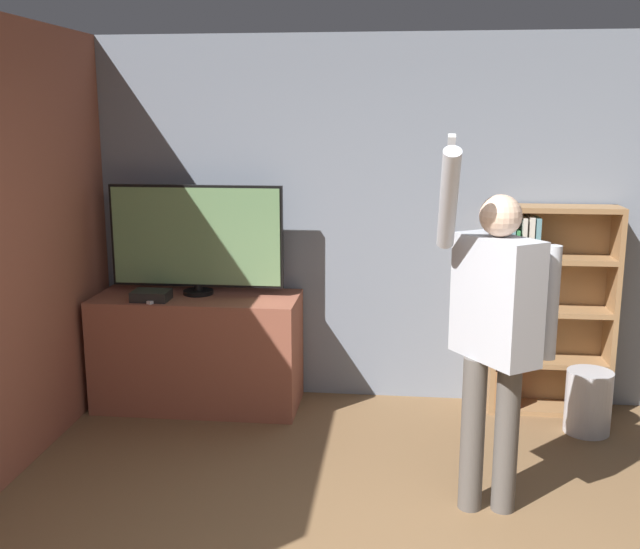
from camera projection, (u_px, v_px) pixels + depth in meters
wall_back at (410, 222)px, 5.52m from camera, size 6.65×0.09×2.70m
tv_ledge at (198, 351)px, 5.54m from camera, size 1.49×0.61×0.84m
television at (196, 238)px, 5.41m from camera, size 1.27×0.22×0.80m
game_console at (151, 296)px, 5.31m from camera, size 0.26×0.19×0.07m
remote_loose at (155, 301)px, 5.26m from camera, size 0.09×0.14×0.02m
bookshelf at (540, 310)px, 5.37m from camera, size 0.86×0.28×1.51m
person at (495, 323)px, 3.91m from camera, size 0.63×0.59×2.05m
waste_bin at (588, 402)px, 5.09m from camera, size 0.31×0.31×0.44m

